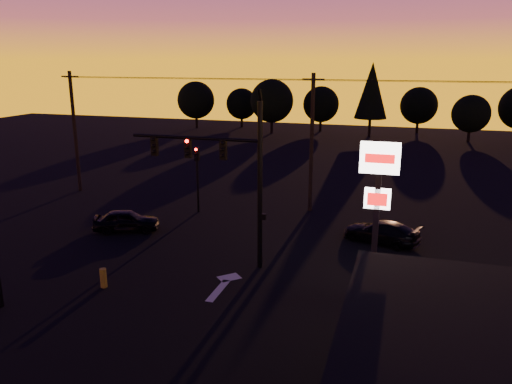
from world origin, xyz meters
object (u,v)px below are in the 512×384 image
at_px(car_left, 126,220).
at_px(car_right, 381,232).
at_px(secondary_signal, 197,170).
at_px(traffic_signal_mast, 228,166).
at_px(bollard, 103,278).
at_px(pylon_sign, 378,191).
at_px(suv_parked, 389,346).

relative_size(car_left, car_right, 0.90).
bearing_deg(car_left, secondary_signal, -49.91).
distance_m(traffic_signal_mast, car_right, 9.77).
bearing_deg(secondary_signal, bollard, -87.53).
height_order(secondary_signal, pylon_sign, pylon_sign).
relative_size(bollard, suv_parked, 0.17).
xyz_separation_m(secondary_signal, car_right, (11.93, -2.25, -2.25)).
bearing_deg(traffic_signal_mast, car_left, 159.55).
height_order(traffic_signal_mast, car_right, traffic_signal_mast).
xyz_separation_m(pylon_sign, suv_parked, (0.87, -4.04, -4.19)).
relative_size(traffic_signal_mast, car_right, 2.03).
height_order(bollard, car_left, car_left).
distance_m(secondary_signal, car_right, 12.35).
height_order(traffic_signal_mast, secondary_signal, traffic_signal_mast).
bearing_deg(suv_parked, bollard, 168.45).
bearing_deg(pylon_sign, suv_parked, -77.79).
distance_m(secondary_signal, suv_parked, 19.16).
xyz_separation_m(secondary_signal, bollard, (0.50, -11.65, -2.42)).
distance_m(secondary_signal, car_left, 5.80).
height_order(bollard, suv_parked, suv_parked).
relative_size(pylon_sign, car_left, 1.80).
bearing_deg(bollard, traffic_signal_mast, 43.40).
bearing_deg(secondary_signal, traffic_signal_mast, -56.81).
relative_size(pylon_sign, bollard, 7.75).
height_order(traffic_signal_mast, pylon_sign, traffic_signal_mast).
xyz_separation_m(bollard, car_right, (11.43, 9.40, 0.17)).
relative_size(traffic_signal_mast, secondary_signal, 1.97).
bearing_deg(car_right, car_left, -62.01).
bearing_deg(traffic_signal_mast, secondary_signal, 123.19).
distance_m(car_left, car_right, 14.67).
bearing_deg(suv_parked, traffic_signal_mast, 139.98).
height_order(secondary_signal, suv_parked, secondary_signal).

